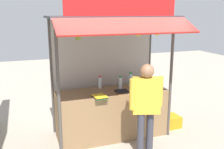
# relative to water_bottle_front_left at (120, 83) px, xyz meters

# --- Properties ---
(ground_plane) EXTENTS (20.00, 20.00, 0.00)m
(ground_plane) POSITION_rel_water_bottle_front_left_xyz_m (-0.22, -0.10, -1.13)
(ground_plane) COLOR #9E9384
(stall_counter) EXTENTS (2.29, 0.78, 1.00)m
(stall_counter) POSITION_rel_water_bottle_front_left_xyz_m (-0.22, -0.10, -0.63)
(stall_counter) COLOR olive
(stall_counter) RESTS_ON ground
(stall_structure) EXTENTS (2.49, 1.69, 2.87)m
(stall_structure) POSITION_rel_water_bottle_front_left_xyz_m (-0.22, 0.07, 0.64)
(stall_structure) COLOR #4C4742
(stall_structure) RESTS_ON ground
(water_bottle_front_left) EXTENTS (0.08, 0.08, 0.28)m
(water_bottle_front_left) POSITION_rel_water_bottle_front_left_xyz_m (0.00, 0.00, 0.00)
(water_bottle_front_left) COLOR silver
(water_bottle_front_left) RESTS_ON stall_counter
(water_bottle_back_left) EXTENTS (0.08, 0.08, 0.28)m
(water_bottle_back_left) POSITION_rel_water_bottle_front_left_xyz_m (0.60, 0.06, 0.00)
(water_bottle_back_left) COLOR silver
(water_bottle_back_left) RESTS_ON stall_counter
(water_bottle_back_right) EXTENTS (0.09, 0.09, 0.31)m
(water_bottle_back_right) POSITION_rel_water_bottle_front_left_xyz_m (0.29, 0.12, 0.02)
(water_bottle_back_right) COLOR silver
(water_bottle_back_right) RESTS_ON stall_counter
(water_bottle_front_right) EXTENTS (0.08, 0.08, 0.27)m
(water_bottle_front_right) POSITION_rel_water_bottle_front_left_xyz_m (-0.39, 0.18, -0.00)
(water_bottle_front_right) COLOR silver
(water_bottle_front_right) RESTS_ON stall_counter
(magazine_stack_right) EXTENTS (0.27, 0.33, 0.04)m
(magazine_stack_right) POSITION_rel_water_bottle_front_left_xyz_m (-0.59, -0.43, -0.11)
(magazine_stack_right) COLOR green
(magazine_stack_right) RESTS_ON stall_counter
(magazine_stack_mid_left) EXTENTS (0.26, 0.30, 0.04)m
(magazine_stack_mid_left) POSITION_rel_water_bottle_front_left_xyz_m (-0.07, -0.28, -0.11)
(magazine_stack_mid_left) COLOR orange
(magazine_stack_mid_left) RESTS_ON stall_counter
(banana_bunch_rightmost) EXTENTS (0.11, 0.10, 0.24)m
(banana_bunch_rightmost) POSITION_rel_water_bottle_front_left_xyz_m (0.50, -0.59, 1.10)
(banana_bunch_rightmost) COLOR #332D23
(banana_bunch_inner_left) EXTENTS (0.09, 0.09, 0.24)m
(banana_bunch_inner_left) POSITION_rel_water_bottle_front_left_xyz_m (0.11, -0.60, 1.09)
(banana_bunch_inner_left) COLOR #332D23
(banana_bunch_inner_right) EXTENTS (0.11, 0.11, 0.27)m
(banana_bunch_inner_right) POSITION_rel_water_bottle_front_left_xyz_m (-1.01, -0.60, 1.08)
(banana_bunch_inner_right) COLOR #332D23
(vendor_person) EXTENTS (0.65, 0.35, 1.71)m
(vendor_person) POSITION_rel_water_bottle_front_left_xyz_m (0.10, -1.02, -0.09)
(vendor_person) COLOR #383842
(vendor_person) RESTS_ON ground
(plastic_crate) EXTENTS (0.39, 0.39, 0.26)m
(plastic_crate) POSITION_rel_water_bottle_front_left_xyz_m (1.20, -0.15, -0.99)
(plastic_crate) COLOR orange
(plastic_crate) RESTS_ON ground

